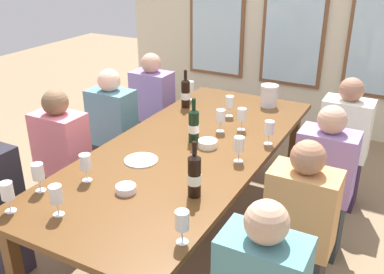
# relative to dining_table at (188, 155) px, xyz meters

# --- Properties ---
(ground_plane) EXTENTS (12.00, 12.00, 0.00)m
(ground_plane) POSITION_rel_dining_table_xyz_m (0.00, 0.00, -0.68)
(ground_plane) COLOR #8A6F50
(back_wall_with_windows) EXTENTS (4.29, 0.10, 2.90)m
(back_wall_with_windows) POSITION_rel_dining_table_xyz_m (0.00, 2.52, 0.77)
(back_wall_with_windows) COLOR beige
(back_wall_with_windows) RESTS_ON ground
(dining_table) EXTENTS (1.09, 2.58, 0.74)m
(dining_table) POSITION_rel_dining_table_xyz_m (0.00, 0.00, 0.00)
(dining_table) COLOR brown
(dining_table) RESTS_ON ground
(white_plate_0) EXTENTS (0.22, 0.22, 0.01)m
(white_plate_0) POSITION_rel_dining_table_xyz_m (-0.17, -0.33, 0.07)
(white_plate_0) COLOR white
(white_plate_0) RESTS_ON dining_table
(metal_pitcher) EXTENTS (0.16, 0.16, 0.19)m
(metal_pitcher) POSITION_rel_dining_table_xyz_m (0.23, 1.07, 0.16)
(metal_pitcher) COLOR silver
(metal_pitcher) RESTS_ON dining_table
(wine_bottle_0) EXTENTS (0.08, 0.08, 0.32)m
(wine_bottle_0) POSITION_rel_dining_table_xyz_m (-0.01, 0.10, 0.19)
(wine_bottle_0) COLOR black
(wine_bottle_0) RESTS_ON dining_table
(wine_bottle_1) EXTENTS (0.08, 0.08, 0.34)m
(wine_bottle_1) POSITION_rel_dining_table_xyz_m (0.34, -0.54, 0.19)
(wine_bottle_1) COLOR black
(wine_bottle_1) RESTS_ON dining_table
(wine_bottle_2) EXTENTS (0.08, 0.08, 0.33)m
(wine_bottle_2) POSITION_rel_dining_table_xyz_m (-0.40, 0.70, 0.19)
(wine_bottle_2) COLOR black
(wine_bottle_2) RESTS_ON dining_table
(tasting_bowl_0) EXTENTS (0.12, 0.12, 0.04)m
(tasting_bowl_0) POSITION_rel_dining_table_xyz_m (-0.02, -0.70, 0.08)
(tasting_bowl_0) COLOR white
(tasting_bowl_0) RESTS_ON dining_table
(tasting_bowl_1) EXTENTS (0.14, 0.14, 0.05)m
(tasting_bowl_1) POSITION_rel_dining_table_xyz_m (0.12, 0.07, 0.09)
(tasting_bowl_1) COLOR white
(tasting_bowl_1) RESTS_ON dining_table
(wine_glass_0) EXTENTS (0.07, 0.07, 0.17)m
(wine_glass_0) POSITION_rel_dining_table_xyz_m (-0.31, -0.70, 0.18)
(wine_glass_0) COLOR white
(wine_glass_0) RESTS_ON dining_table
(wine_glass_1) EXTENTS (0.07, 0.07, 0.17)m
(wine_glass_1) POSITION_rel_dining_table_xyz_m (-0.20, -1.05, 0.18)
(wine_glass_1) COLOR white
(wine_glass_1) RESTS_ON dining_table
(wine_glass_2) EXTENTS (0.07, 0.07, 0.17)m
(wine_glass_2) POSITION_rel_dining_table_xyz_m (-0.45, -1.15, 0.18)
(wine_glass_2) COLOR white
(wine_glass_2) RESTS_ON dining_table
(wine_glass_3) EXTENTS (0.07, 0.07, 0.17)m
(wine_glass_3) POSITION_rel_dining_table_xyz_m (0.02, 0.68, 0.18)
(wine_glass_3) COLOR white
(wine_glass_3) RESTS_ON dining_table
(wine_glass_4) EXTENTS (0.07, 0.07, 0.17)m
(wine_glass_4) POSITION_rel_dining_table_xyz_m (-0.46, 0.89, 0.18)
(wine_glass_4) COLOR white
(wine_glass_4) RESTS_ON dining_table
(wine_glass_5) EXTENTS (0.07, 0.07, 0.17)m
(wine_glass_5) POSITION_rel_dining_table_xyz_m (-0.47, -0.92, 0.18)
(wine_glass_5) COLOR white
(wine_glass_5) RESTS_ON dining_table
(wine_glass_6) EXTENTS (0.07, 0.07, 0.17)m
(wine_glass_6) POSITION_rel_dining_table_xyz_m (0.09, 0.36, 0.18)
(wine_glass_6) COLOR white
(wine_glass_6) RESTS_ON dining_table
(wine_glass_7) EXTENTS (0.07, 0.07, 0.17)m
(wine_glass_7) POSITION_rel_dining_table_xyz_m (0.49, -0.95, 0.18)
(wine_glass_7) COLOR white
(wine_glass_7) RESTS_ON dining_table
(wine_glass_8) EXTENTS (0.07, 0.07, 0.17)m
(wine_glass_8) POSITION_rel_dining_table_xyz_m (0.22, 0.46, 0.18)
(wine_glass_8) COLOR white
(wine_glass_8) RESTS_ON dining_table
(wine_glass_9) EXTENTS (0.07, 0.07, 0.17)m
(wine_glass_9) POSITION_rel_dining_table_xyz_m (0.48, 0.31, 0.18)
(wine_glass_9) COLOR white
(wine_glass_9) RESTS_ON dining_table
(wine_glass_10) EXTENTS (0.07, 0.07, 0.17)m
(wine_glass_10) POSITION_rel_dining_table_xyz_m (0.40, -0.04, 0.18)
(wine_glass_10) COLOR white
(wine_glass_10) RESTS_ON dining_table
(seated_person_0) EXTENTS (0.38, 0.24, 1.11)m
(seated_person_0) POSITION_rel_dining_table_xyz_m (-0.90, 0.31, -0.15)
(seated_person_0) COLOR #2C2A2C
(seated_person_0) RESTS_ON ground
(seated_person_1) EXTENTS (0.38, 0.24, 1.11)m
(seated_person_1) POSITION_rel_dining_table_xyz_m (0.90, 0.28, -0.15)
(seated_person_1) COLOR #2C3434
(seated_person_1) RESTS_ON ground
(seated_person_4) EXTENTS (0.38, 0.24, 1.11)m
(seated_person_4) POSITION_rel_dining_table_xyz_m (-0.90, 0.94, -0.15)
(seated_person_4) COLOR #262A2F
(seated_person_4) RESTS_ON ground
(seated_person_5) EXTENTS (0.38, 0.24, 1.11)m
(seated_person_5) POSITION_rel_dining_table_xyz_m (0.90, 0.99, -0.15)
(seated_person_5) COLOR #332140
(seated_person_5) RESTS_ON ground
(seated_person_6) EXTENTS (0.38, 0.24, 1.11)m
(seated_person_6) POSITION_rel_dining_table_xyz_m (-0.90, -0.31, -0.15)
(seated_person_6) COLOR #3A253A
(seated_person_6) RESTS_ON ground
(seated_person_7) EXTENTS (0.38, 0.24, 1.11)m
(seated_person_7) POSITION_rel_dining_table_xyz_m (0.90, -0.32, -0.15)
(seated_person_7) COLOR #352D2B
(seated_person_7) RESTS_ON ground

